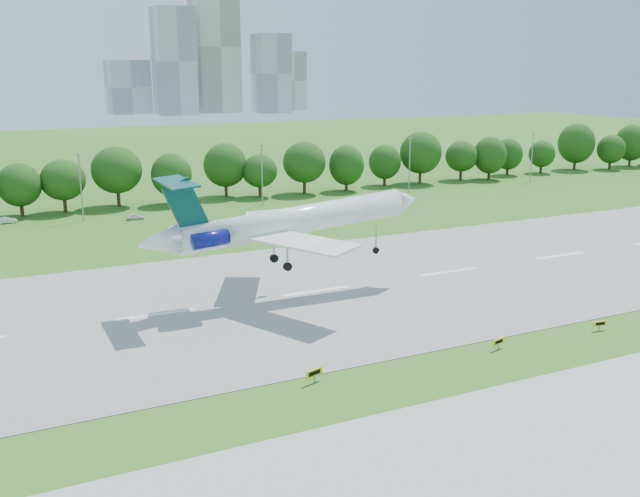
# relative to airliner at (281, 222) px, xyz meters

# --- Properties ---
(ground) EXTENTS (600.00, 600.00, 0.00)m
(ground) POSITION_rel_airliner_xyz_m (4.63, -24.99, -9.32)
(ground) COLOR #2B5E18
(ground) RESTS_ON ground
(runway) EXTENTS (400.00, 45.00, 0.08)m
(runway) POSITION_rel_airliner_xyz_m (4.63, 0.01, -9.28)
(runway) COLOR gray
(runway) RESTS_ON ground
(taxiway) EXTENTS (400.00, 23.00, 0.08)m
(taxiway) POSITION_rel_airliner_xyz_m (4.63, -42.99, -9.28)
(taxiway) COLOR #ADADA8
(taxiway) RESTS_ON ground
(tree_line) EXTENTS (288.40, 8.40, 10.40)m
(tree_line) POSITION_rel_airliner_xyz_m (4.63, 67.01, -3.13)
(tree_line) COLOR #382314
(tree_line) RESTS_ON ground
(light_poles) EXTENTS (175.90, 0.25, 12.19)m
(light_poles) POSITION_rel_airliner_xyz_m (2.13, 57.01, -2.98)
(light_poles) COLOR gray
(light_poles) RESTS_ON ground
(skyline) EXTENTS (127.00, 52.00, 80.00)m
(skyline) POSITION_rel_airliner_xyz_m (104.80, 365.62, 21.14)
(skyline) COLOR #B2B2B7
(skyline) RESTS_ON ground
(airliner) EXTENTS (36.14, 26.34, 11.60)m
(airliner) POSITION_rel_airliner_xyz_m (0.00, 0.00, 0.00)
(airliner) COLOR white
(airliner) RESTS_ON ground
(taxi_sign_left) EXTENTS (1.77, 0.71, 1.26)m
(taxi_sign_left) POSITION_rel_airliner_xyz_m (-6.84, -23.78, -8.39)
(taxi_sign_left) COLOR gray
(taxi_sign_left) RESTS_ON ground
(taxi_sign_centre) EXTENTS (1.47, 0.39, 1.03)m
(taxi_sign_centre) POSITION_rel_airliner_xyz_m (25.90, -25.18, -8.56)
(taxi_sign_centre) COLOR gray
(taxi_sign_centre) RESTS_ON ground
(taxi_sign_right) EXTENTS (1.55, 0.55, 1.09)m
(taxi_sign_right) POSITION_rel_airliner_xyz_m (12.85, -24.69, -8.52)
(taxi_sign_right) COLOR gray
(taxi_sign_right) RESTS_ON ground
(service_vehicle_a) EXTENTS (3.51, 1.49, 1.13)m
(service_vehicle_a) POSITION_rel_airliner_xyz_m (-28.10, 60.60, -8.76)
(service_vehicle_a) COLOR silver
(service_vehicle_a) RESTS_ON ground
(service_vehicle_b) EXTENTS (3.31, 1.64, 1.09)m
(service_vehicle_b) POSITION_rel_airliner_xyz_m (-6.59, 53.90, -8.78)
(service_vehicle_b) COLOR silver
(service_vehicle_b) RESTS_ON ground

